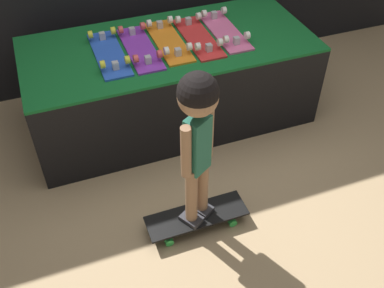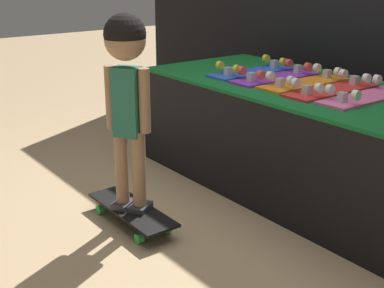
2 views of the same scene
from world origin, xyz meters
TOP-DOWN VIEW (x-y plane):
  - ground_plane at (0.00, 0.00)m, footprint 16.00×16.00m
  - display_rack at (0.00, 0.64)m, footprint 2.08×0.94m
  - skateboard_blue_on_rack at (-0.43, 0.63)m, footprint 0.19×0.62m
  - skateboard_purple_on_rack at (-0.22, 0.62)m, footprint 0.19×0.62m
  - skateboard_orange_on_rack at (0.00, 0.64)m, footprint 0.19×0.62m
  - skateboard_red_on_rack at (0.22, 0.62)m, footprint 0.19×0.62m
  - skateboard_pink_on_rack at (0.43, 0.64)m, footprint 0.19×0.62m
  - skateboard_on_floor at (-0.20, -0.45)m, footprint 0.63×0.20m
  - child at (-0.20, -0.45)m, footprint 0.23×0.21m

SIDE VIEW (x-z plane):
  - ground_plane at x=0.00m, z-range 0.00..0.00m
  - skateboard_on_floor at x=-0.20m, z-range 0.03..0.12m
  - display_rack at x=0.00m, z-range 0.00..0.66m
  - skateboard_blue_on_rack at x=-0.43m, z-range 0.63..0.72m
  - skateboard_purple_on_rack at x=-0.22m, z-range 0.63..0.72m
  - skateboard_orange_on_rack at x=0.00m, z-range 0.63..0.72m
  - skateboard_red_on_rack at x=0.22m, z-range 0.63..0.72m
  - skateboard_pink_on_rack at x=0.43m, z-range 0.63..0.72m
  - child at x=-0.20m, z-range 0.30..1.33m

